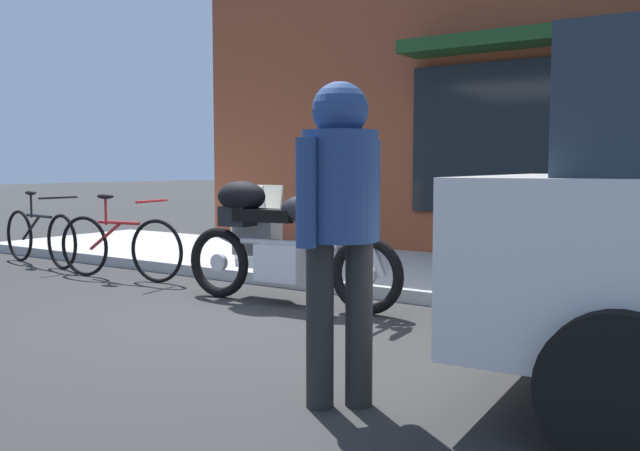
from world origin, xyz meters
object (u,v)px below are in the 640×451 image
at_px(touring_motorcycle, 278,235).
at_px(second_bicycle_by_cafe, 39,236).
at_px(parked_bicycle, 119,245).
at_px(sandwich_board_sign, 255,223).
at_px(pedestrian_walking, 340,204).

relative_size(touring_motorcycle, second_bicycle_by_cafe, 1.27).
bearing_deg(touring_motorcycle, parked_bicycle, 178.22).
xyz_separation_m(sandwich_board_sign, second_bicycle_by_cafe, (-2.48, -1.14, -0.20)).
bearing_deg(sandwich_board_sign, second_bicycle_by_cafe, -155.29).
height_order(parked_bicycle, second_bicycle_by_cafe, parked_bicycle).
bearing_deg(pedestrian_walking, second_bicycle_by_cafe, 159.49).
bearing_deg(sandwich_board_sign, parked_bicycle, -122.14).
xyz_separation_m(touring_motorcycle, parked_bicycle, (-2.22, 0.07, -0.24)).
height_order(parked_bicycle, sandwich_board_sign, sandwich_board_sign).
xyz_separation_m(parked_bicycle, pedestrian_walking, (4.12, -2.01, 0.66)).
relative_size(sandwich_board_sign, second_bicycle_by_cafe, 0.51).
bearing_deg(sandwich_board_sign, touring_motorcycle, -44.25).
relative_size(touring_motorcycle, pedestrian_walking, 1.34).
relative_size(parked_bicycle, sandwich_board_sign, 1.90).
xyz_separation_m(touring_motorcycle, pedestrian_walking, (1.89, -1.94, 0.42)).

